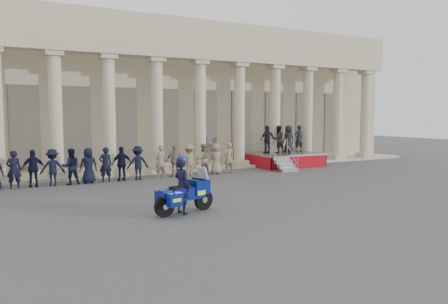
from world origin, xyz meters
TOP-DOWN VIEW (x-y plane):
  - ground at (0.00, 0.00)m, footprint 90.00×90.00m
  - building at (-0.00, 14.74)m, footprint 40.00×12.50m
  - officer_rank at (-3.51, 6.17)m, footprint 16.95×0.63m
  - reviewing_stand at (9.27, 7.32)m, footprint 4.14×4.00m
  - motorcycle at (-1.22, -1.72)m, footprint 2.26×1.16m
  - rider at (-1.34, -1.75)m, footprint 0.59×0.76m

SIDE VIEW (x-z plane):
  - ground at x=0.00m, z-range 0.00..0.00m
  - motorcycle at x=-1.22m, z-range -0.10..1.37m
  - officer_rank at x=-3.51m, z-range 0.00..1.67m
  - rider at x=-1.34m, z-range -0.01..1.92m
  - reviewing_stand at x=9.27m, z-range 0.02..2.56m
  - building at x=0.00m, z-range 0.02..9.02m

